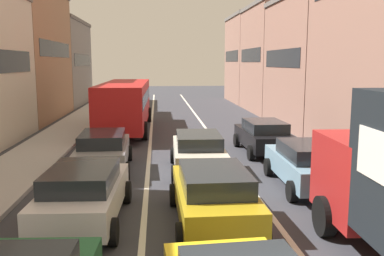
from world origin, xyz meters
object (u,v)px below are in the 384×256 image
Objects in this scene: hatchback_centre_lane_third at (198,151)px; bus_mid_queue_primary at (125,102)px; sedan_centre_lane_second at (213,194)px; sedan_right_lane_behind_truck at (307,164)px; wagon_right_lane_far at (264,135)px; sedan_left_lane_third at (103,150)px; wagon_left_lane_second at (84,193)px.

bus_mid_queue_primary is at bearing 20.12° from hatchback_centre_lane_third.
sedan_right_lane_behind_truck is (3.51, 2.95, 0.00)m from sedan_centre_lane_second.
wagon_right_lane_far is at bearing -44.97° from hatchback_centre_lane_third.
sedan_centre_lane_second and hatchback_centre_lane_third have the same top height.
sedan_right_lane_behind_truck is at bearing -50.73° from sedan_centre_lane_second.
sedan_centre_lane_second is 6.71m from sedan_left_lane_third.
bus_mid_queue_primary is at bearing 11.33° from sedan_centre_lane_second.
sedan_left_lane_third and wagon_right_lane_far have the same top height.
wagon_left_lane_second and sedan_left_lane_third have the same top height.
bus_mid_queue_primary is at bearing 2.16° from wagon_left_lane_second.
sedan_left_lane_third is 7.35m from wagon_right_lane_far.
wagon_left_lane_second is 1.00× the size of sedan_left_lane_third.
hatchback_centre_lane_third is at bearing -2.24° from sedan_centre_lane_second.
wagon_left_lane_second is 5.87m from hatchback_centre_lane_third.
sedan_right_lane_behind_truck is (6.95, -2.80, 0.00)m from sedan_left_lane_third.
sedan_left_lane_third is 9.44m from bus_mid_queue_primary.
wagon_left_lane_second is at bearing 81.93° from sedan_centre_lane_second.
wagon_left_lane_second and hatchback_centre_lane_third have the same top height.
wagon_left_lane_second is 14.76m from bus_mid_queue_primary.
hatchback_centre_lane_third is at bearing -160.32° from bus_mid_queue_primary.
wagon_left_lane_second is 1.01× the size of wagon_right_lane_far.
hatchback_centre_lane_third is 1.00× the size of sedan_left_lane_third.
sedan_left_lane_third is 0.41× the size of bus_mid_queue_primary.
wagon_left_lane_second and sedan_right_lane_behind_truck have the same top height.
bus_mid_queue_primary reaches higher than hatchback_centre_lane_third.
bus_mid_queue_primary reaches higher than wagon_right_lane_far.
sedan_centre_lane_second is at bearing 156.66° from wagon_right_lane_far.
hatchback_centre_lane_third and sedan_right_lane_behind_truck have the same top height.
wagon_right_lane_far is 9.58m from bus_mid_queue_primary.
wagon_left_lane_second is at bearing 138.78° from wagon_right_lane_far.
sedan_centre_lane_second is 1.00× the size of hatchback_centre_lane_third.
wagon_left_lane_second is 1.01× the size of sedan_right_lane_behind_truck.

